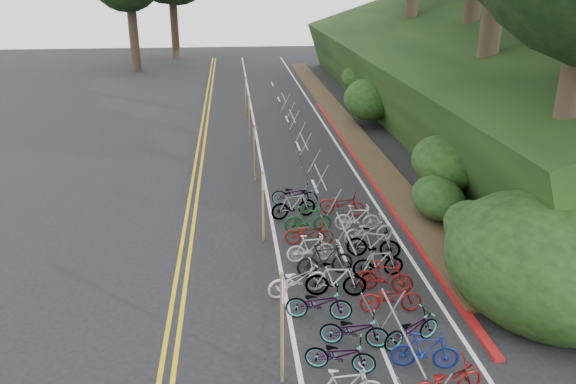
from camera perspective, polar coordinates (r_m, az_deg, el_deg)
name	(u,v)px	position (r m, az deg, el deg)	size (l,w,h in m)	color
ground	(252,327)	(14.85, -3.67, -13.54)	(120.00, 120.00, 0.00)	black
road_markings	(257,187)	(23.87, -3.17, 0.47)	(7.47, 80.00, 0.01)	gold
red_curb	(364,168)	(26.32, 7.72, 2.42)	(0.25, 28.00, 0.10)	maroon
embankment	(462,84)	(34.45, 17.24, 10.47)	(14.30, 48.14, 9.11)	black
bike_rack_front	(401,339)	(13.17, 11.37, -14.43)	(1.14, 3.32, 1.18)	gray
bike_racks_rest	(304,147)	(26.53, 1.61, 4.59)	(1.14, 23.00, 1.17)	gray
signpost_near	(282,322)	(12.25, -0.61, -13.07)	(0.08, 0.40, 2.73)	brown
signposts_rest	(252,131)	(27.14, -3.71, 6.20)	(0.08, 18.40, 2.50)	brown
bike_front	(297,279)	(15.94, 0.95, -8.86)	(1.78, 0.62, 0.93)	beige
bike_valet	(347,264)	(16.79, 6.00, -7.30)	(3.25, 12.81, 1.05)	#9E9EA3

